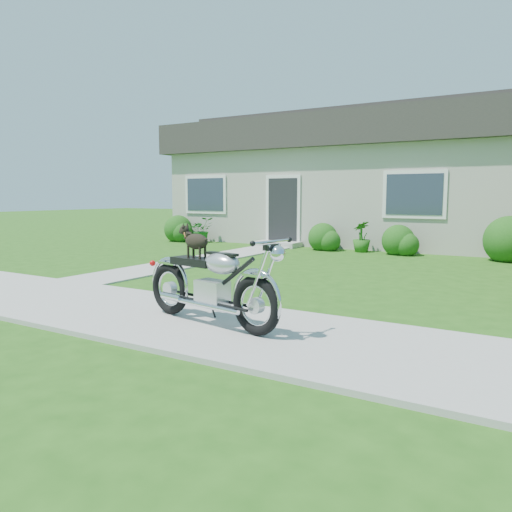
{
  "coord_description": "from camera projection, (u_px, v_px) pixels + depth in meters",
  "views": [
    {
      "loc": [
        5.85,
        -4.8,
        1.58
      ],
      "look_at": [
        2.34,
        1.0,
        0.75
      ],
      "focal_mm": 35.0,
      "sensor_mm": 36.0,
      "label": 1
    }
  ],
  "objects": [
    {
      "name": "motorcycle_with_dog",
      "position": [
        211.0,
        282.0,
        5.91
      ],
      "size": [
        2.21,
        0.73,
        1.17
      ],
      "rotation": [
        0.0,
        0.0,
        -0.19
      ],
      "color": "black",
      "rests_on": "sidewalk"
    },
    {
      "name": "shrub_row",
      "position": [
        362.0,
        237.0,
        13.81
      ],
      "size": [
        11.3,
        1.18,
        1.18
      ],
      "color": "#1E4F15",
      "rests_on": "ground"
    },
    {
      "name": "walkway",
      "position": [
        207.0,
        259.0,
        12.29
      ],
      "size": [
        1.2,
        8.0,
        0.03
      ],
      "primitive_type": "cube",
      "color": "#9E9B93",
      "rests_on": "ground"
    },
    {
      "name": "ground",
      "position": [
        84.0,
        304.0,
        7.28
      ],
      "size": [
        80.0,
        80.0,
        0.0
      ],
      "primitive_type": "plane",
      "color": "#235114",
      "rests_on": "ground"
    },
    {
      "name": "sidewalk",
      "position": [
        84.0,
        303.0,
        7.27
      ],
      "size": [
        24.0,
        2.2,
        0.04
      ],
      "primitive_type": "cube",
      "color": "#9E9B93",
      "rests_on": "ground"
    },
    {
      "name": "house",
      "position": [
        363.0,
        178.0,
        17.2
      ],
      "size": [
        12.6,
        7.03,
        4.5
      ],
      "color": "#ABA79A",
      "rests_on": "ground"
    },
    {
      "name": "potted_plant_left",
      "position": [
        202.0,
        230.0,
        16.72
      ],
      "size": [
        0.98,
        1.0,
        0.85
      ],
      "primitive_type": "imported",
      "rotation": [
        0.0,
        0.0,
        0.95
      ],
      "color": "#185C1A",
      "rests_on": "ground"
    },
    {
      "name": "potted_plant_right",
      "position": [
        362.0,
        237.0,
        13.86
      ],
      "size": [
        0.62,
        0.62,
        0.86
      ],
      "primitive_type": "imported",
      "rotation": [
        0.0,
        0.0,
        4.36
      ],
      "color": "#28691C",
      "rests_on": "ground"
    }
  ]
}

